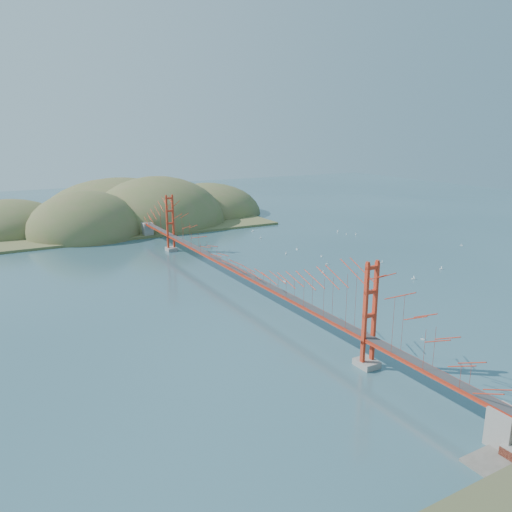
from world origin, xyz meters
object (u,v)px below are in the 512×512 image
bridge (237,247)px  sailboat_2 (441,268)px  sailboat_0 (285,281)px  sailboat_1 (382,262)px

bridge → sailboat_2: bearing=-11.6°
bridge → sailboat_0: bearing=-1.3°
bridge → sailboat_1: 32.30m
sailboat_0 → sailboat_1: sailboat_0 is taller
sailboat_2 → sailboat_0: sailboat_0 is taller
bridge → sailboat_0: bridge is taller
sailboat_1 → sailboat_2: bearing=-54.6°
sailboat_2 → sailboat_0: (-28.91, 7.54, 0.00)m
sailboat_0 → sailboat_1: (22.76, 1.12, -0.01)m
sailboat_2 → sailboat_0: bearing=165.4°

